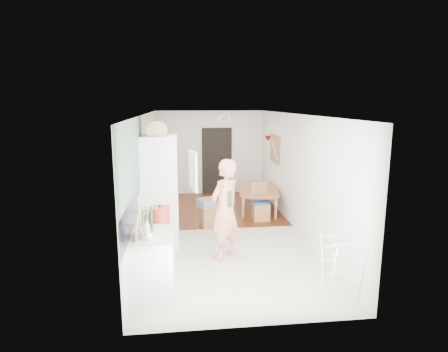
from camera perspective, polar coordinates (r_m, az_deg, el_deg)
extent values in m
cube|color=beige|center=(8.16, -0.13, -8.48)|extent=(3.20, 7.00, 0.01)
cube|color=maroon|center=(9.91, -1.33, -4.86)|extent=(3.20, 3.30, 0.01)
cube|color=slate|center=(5.75, -13.79, 1.92)|extent=(0.02, 3.00, 1.30)
cube|color=black|center=(5.38, -14.11, -6.41)|extent=(0.02, 1.90, 0.50)
cube|color=black|center=(11.30, -1.10, 2.30)|extent=(0.90, 0.04, 2.00)
cube|color=white|center=(5.60, -10.78, -13.42)|extent=(0.60, 0.90, 0.86)
cube|color=silver|center=(5.43, -10.96, -8.99)|extent=(0.62, 0.92, 0.06)
cube|color=white|center=(6.29, -10.30, -10.50)|extent=(0.60, 0.60, 0.88)
cube|color=silver|center=(6.13, -10.45, -6.50)|extent=(0.60, 0.60, 0.04)
cube|color=white|center=(7.06, -9.72, -2.64)|extent=(0.66, 0.66, 2.15)
cube|color=white|center=(6.66, -4.74, 0.83)|extent=(0.14, 0.56, 0.70)
cube|color=white|center=(6.96, -7.30, 1.21)|extent=(0.02, 0.52, 0.66)
cube|color=tan|center=(9.91, 7.76, 4.16)|extent=(0.03, 0.90, 0.70)
cube|color=#A16C46|center=(9.91, 7.68, 4.16)|extent=(0.00, 0.94, 0.74)
cone|color=maroon|center=(10.51, 6.71, 5.68)|extent=(0.18, 0.18, 0.16)
imported|color=#DC7E6A|center=(6.53, 0.13, -3.78)|extent=(0.91, 0.90, 2.11)
imported|color=#A16C46|center=(9.64, 5.57, -3.86)|extent=(1.06, 1.56, 0.50)
cube|color=gray|center=(8.33, -2.42, -4.14)|extent=(0.54, 0.54, 0.19)
cylinder|color=red|center=(6.09, -9.74, -5.50)|extent=(0.38, 0.38, 0.18)
cylinder|color=silver|center=(5.23, -11.50, -8.82)|extent=(0.24, 0.24, 0.11)
cylinder|color=#1D4024|center=(6.41, 0.93, -3.51)|extent=(0.06, 0.06, 0.28)
cylinder|color=#1D4024|center=(5.44, -11.69, -7.14)|extent=(0.08, 0.08, 0.27)
cylinder|color=#1D4024|center=(5.61, -11.06, -6.57)|extent=(0.07, 0.07, 0.26)
cylinder|color=silver|center=(5.24, -11.65, -8.27)|extent=(0.09, 0.09, 0.19)
cylinder|color=tan|center=(5.80, -12.18, -6.33)|extent=(0.06, 0.06, 0.21)
cylinder|color=tan|center=(5.90, -11.77, -6.03)|extent=(0.07, 0.07, 0.20)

